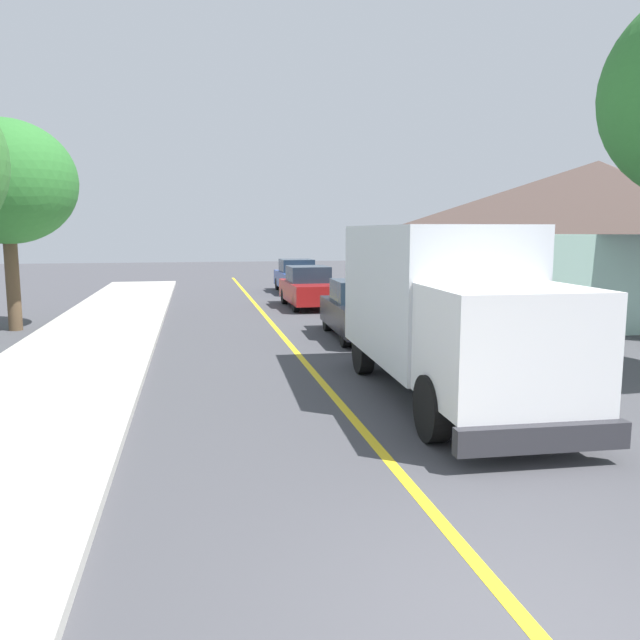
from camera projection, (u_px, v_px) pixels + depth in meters
centre_line_yellow at (308, 366)px, 14.46m from camera, size 0.16×56.00×0.01m
box_truck at (442, 303)px, 11.70m from camera, size 2.69×7.27×3.20m
parked_car_near at (362, 311)px, 18.23m from camera, size 1.97×4.47×1.67m
parked_car_mid at (309, 288)px, 25.46m from camera, size 1.85×4.42×1.67m
parked_car_far at (297, 277)px, 31.73m from camera, size 1.82×4.41×1.67m
parked_van_across at (428, 300)px, 21.06m from camera, size 1.84×4.42×1.67m
stop_sign at (455, 278)px, 16.53m from camera, size 0.80×0.10×2.65m
house_across_street at (594, 235)px, 22.81m from camera, size 11.88×9.67×5.60m
street_tree_down_block at (6, 182)px, 19.00m from camera, size 4.19×4.19×6.47m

